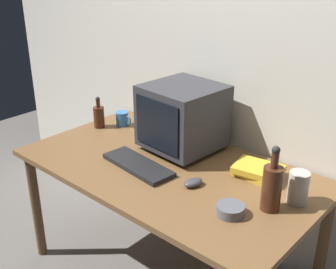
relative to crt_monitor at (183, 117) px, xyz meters
name	(u,v)px	position (x,y,z in m)	size (l,w,h in m)	color
back_wall	(228,49)	(0.08, 0.29, 0.34)	(4.00, 0.08, 2.50)	silver
desk	(168,179)	(0.08, -0.21, -0.27)	(1.56, 0.87, 0.72)	brown
crt_monitor	(183,117)	(0.00, 0.00, 0.00)	(0.41, 0.41, 0.37)	#333338
keyboard	(138,165)	(-0.03, -0.32, -0.18)	(0.42, 0.15, 0.02)	black
computer_mouse	(193,183)	(0.30, -0.28, -0.17)	(0.06, 0.10, 0.04)	#3F3F47
bottle_tall	(272,186)	(0.67, -0.21, -0.08)	(0.09, 0.09, 0.30)	#472314
bottle_short	(99,116)	(-0.60, -0.10, -0.12)	(0.07, 0.07, 0.20)	#472314
book_stack	(257,171)	(0.48, 0.01, -0.16)	(0.25, 0.20, 0.06)	gold
mug	(123,119)	(-0.51, 0.02, -0.15)	(0.12, 0.08, 0.09)	#3370B2
cd_spindle	(230,210)	(0.56, -0.36, -0.17)	(0.12, 0.12, 0.04)	#595B66
metal_canister	(298,188)	(0.73, -0.08, -0.12)	(0.09, 0.09, 0.15)	#B7B2A8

